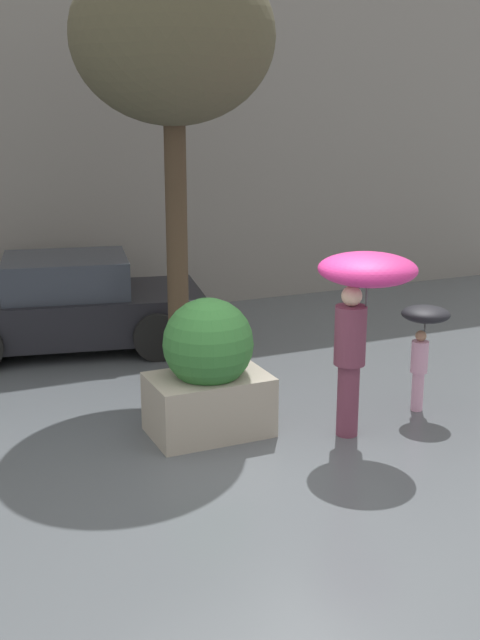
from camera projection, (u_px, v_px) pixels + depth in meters
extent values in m
plane|color=#51565B|center=(252.00, 463.00, 8.15)|extent=(40.00, 40.00, 0.00)
cube|color=gray|center=(85.00, 137.00, 13.08)|extent=(18.00, 0.30, 6.00)
cube|color=#9E9384|center=(209.00, 404.00, 8.82)|extent=(1.29, 0.84, 0.67)
sphere|color=#337033|center=(208.00, 343.00, 8.63)|extent=(0.99, 0.99, 0.99)
cylinder|color=brown|center=(348.00, 400.00, 8.75)|extent=(0.24, 0.24, 0.82)
cylinder|color=brown|center=(350.00, 335.00, 8.56)|extent=(0.34, 0.34, 0.65)
sphere|color=beige|center=(352.00, 296.00, 8.44)|extent=(0.22, 0.22, 0.22)
cylinder|color=#4C4C51|center=(366.00, 301.00, 8.45)|extent=(0.02, 0.02, 0.69)
ellipsoid|color=#E02D84|center=(368.00, 269.00, 8.36)|extent=(1.04, 1.04, 0.33)
cylinder|color=#D199B7|center=(417.00, 391.00, 9.49)|extent=(0.14, 0.14, 0.48)
cylinder|color=#D199B7|center=(420.00, 357.00, 9.38)|extent=(0.20, 0.20, 0.38)
sphere|color=#997056|center=(421.00, 336.00, 9.31)|extent=(0.13, 0.13, 0.13)
cylinder|color=#4C4C51|center=(424.00, 334.00, 9.38)|extent=(0.02, 0.02, 0.48)
ellipsoid|color=black|center=(426.00, 314.00, 9.32)|extent=(0.57, 0.57, 0.18)
cube|color=black|center=(68.00, 314.00, 11.86)|extent=(4.20, 2.53, 0.65)
cube|color=#2D333D|center=(66.00, 275.00, 11.70)|extent=(2.03, 1.83, 0.54)
cylinder|color=black|center=(157.00, 337.00, 11.32)|extent=(0.72, 0.35, 0.69)
cylinder|color=black|center=(144.00, 306.00, 12.99)|extent=(0.72, 0.35, 0.69)
cylinder|color=#423323|center=(177.00, 240.00, 10.38)|extent=(0.28, 0.28, 3.63)
ellipsoid|color=#4C4733|center=(173.00, 36.00, 9.72)|extent=(2.51, 2.51, 2.14)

